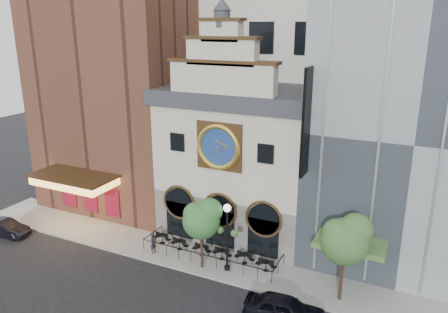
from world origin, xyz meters
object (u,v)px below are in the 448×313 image
(lamppost, at_px, (227,230))
(tree_left, at_px, (202,218))
(bistro_4, at_px, (245,258))
(tree_right, at_px, (346,238))
(pedestrian, at_px, (153,243))
(bistro_5, at_px, (266,265))
(bistro_2, at_px, (202,249))
(car_left, at_px, (6,228))
(bistro_1, at_px, (179,244))
(car_right, at_px, (285,309))
(bistro_3, at_px, (222,254))
(bistro_0, at_px, (162,238))

(lamppost, bearing_deg, tree_left, -163.44)
(bistro_4, relative_size, tree_right, 0.27)
(pedestrian, distance_m, tree_left, 5.36)
(bistro_5, distance_m, pedestrian, 8.84)
(bistro_2, xyz_separation_m, car_left, (-16.57, -4.04, 0.06))
(bistro_1, bearing_deg, car_left, -164.48)
(bistro_1, height_order, bistro_4, same)
(bistro_1, relative_size, lamppost, 0.31)
(bistro_2, distance_m, bistro_5, 5.22)
(bistro_2, distance_m, tree_left, 3.86)
(pedestrian, bearing_deg, bistro_4, -77.61)
(car_left, bearing_deg, bistro_2, -82.70)
(bistro_1, distance_m, car_right, 11.05)
(car_right, xyz_separation_m, car_left, (-24.66, 0.48, -0.16))
(bistro_1, relative_size, bistro_5, 1.00)
(bistro_2, height_order, bistro_4, same)
(car_left, height_order, lamppost, lamppost)
(bistro_2, distance_m, lamppost, 3.90)
(car_left, bearing_deg, tree_right, -90.12)
(bistro_2, bearing_deg, tree_right, -5.52)
(bistro_3, distance_m, tree_left, 3.88)
(bistro_4, distance_m, tree_left, 4.64)
(bistro_1, height_order, car_right, car_right)
(car_left, xyz_separation_m, lamppost, (19.20, 3.01, 2.62))
(bistro_2, height_order, bistro_3, same)
(bistro_5, xyz_separation_m, car_left, (-21.79, -4.06, 0.06))
(bistro_3, height_order, bistro_4, same)
(bistro_3, xyz_separation_m, lamppost, (0.97, -1.14, 2.69))
(pedestrian, bearing_deg, car_left, 101.10)
(lamppost, xyz_separation_m, tree_left, (-1.74, -0.45, 0.77))
(bistro_5, relative_size, tree_left, 0.30)
(car_left, xyz_separation_m, tree_left, (17.46, 2.57, 3.39))
(car_right, bearing_deg, bistro_5, 25.98)
(bistro_1, xyz_separation_m, pedestrian, (-1.52, -1.32, 0.40))
(tree_left, bearing_deg, tree_right, 2.53)
(bistro_0, relative_size, pedestrian, 0.91)
(bistro_0, xyz_separation_m, bistro_2, (3.76, -0.24, 0.00))
(bistro_2, xyz_separation_m, lamppost, (2.63, -1.02, 2.69))
(car_left, height_order, tree_left, tree_left)
(bistro_1, bearing_deg, bistro_5, 0.12)
(bistro_1, distance_m, car_left, 15.13)
(bistro_4, bearing_deg, bistro_3, -173.73)
(bistro_4, height_order, tree_right, tree_right)
(bistro_4, xyz_separation_m, car_left, (-20.00, -4.34, 0.06))
(pedestrian, bearing_deg, bistro_5, -82.00)
(bistro_3, bearing_deg, car_right, -35.76)
(lamppost, bearing_deg, bistro_1, 169.54)
(bistro_1, distance_m, tree_right, 13.34)
(tree_right, bearing_deg, bistro_2, 174.48)
(bistro_4, distance_m, car_left, 20.47)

